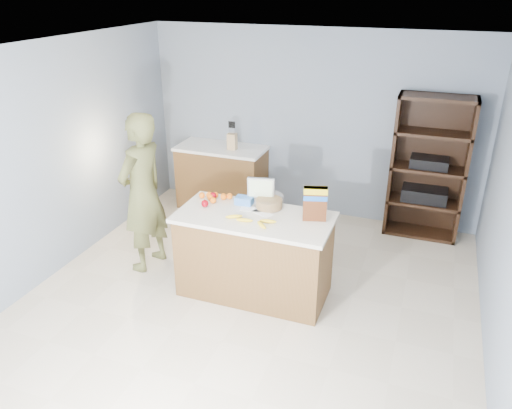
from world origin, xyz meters
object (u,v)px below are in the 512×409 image
(person, at_px, (143,193))
(tv, at_px, (261,189))
(counter_peninsula, at_px, (254,258))
(shelving_unit, at_px, (428,170))
(cereal_box, at_px, (315,201))

(person, relative_size, tv, 6.38)
(counter_peninsula, xyz_separation_m, shelving_unit, (1.55, 2.05, 0.45))
(cereal_box, bearing_deg, shelving_unit, 63.34)
(person, xyz_separation_m, tv, (1.30, 0.20, 0.16))
(counter_peninsula, bearing_deg, shelving_unit, 52.89)
(person, height_order, tv, person)
(tv, xyz_separation_m, cereal_box, (0.62, -0.19, 0.04))
(shelving_unit, bearing_deg, tv, -132.28)
(shelving_unit, xyz_separation_m, person, (-2.89, -1.95, 0.03))
(counter_peninsula, distance_m, shelving_unit, 2.61)
(counter_peninsula, height_order, cereal_box, cereal_box)
(person, bearing_deg, cereal_box, 98.64)
(shelving_unit, height_order, cereal_box, shelving_unit)
(shelving_unit, xyz_separation_m, cereal_box, (-0.97, -1.93, 0.23))
(tv, height_order, cereal_box, cereal_box)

